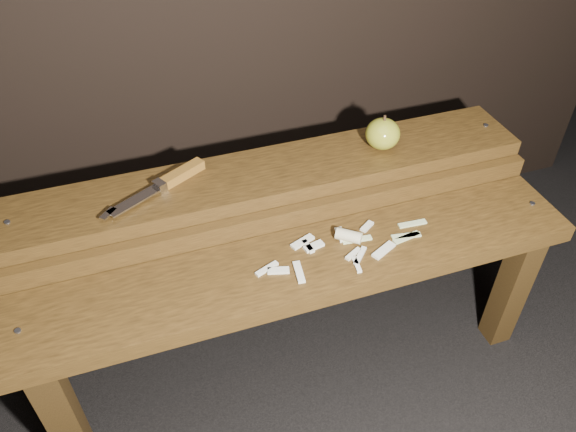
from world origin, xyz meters
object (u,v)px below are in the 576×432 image
object	(u,v)px
apple	(383,134)
knife	(171,180)
bench_front_tier	(306,285)
bench_rear_tier	(273,199)

from	to	relation	value
apple	knife	distance (m)	0.50
bench_front_tier	apple	distance (m)	0.40
knife	bench_rear_tier	bearing A→B (deg)	-5.86
bench_rear_tier	apple	xyz separation A→B (m)	(0.27, 0.00, 0.12)
bench_front_tier	apple	size ratio (longest dim) A/B	14.08
bench_front_tier	bench_rear_tier	distance (m)	0.23
knife	apple	bearing A→B (deg)	-2.17
bench_rear_tier	knife	distance (m)	0.25
bench_front_tier	apple	bearing A→B (deg)	40.47
bench_rear_tier	apple	world-z (taller)	apple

